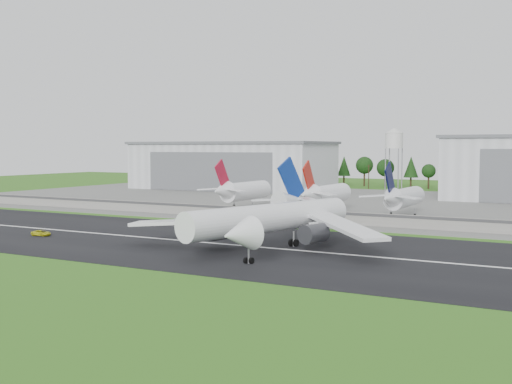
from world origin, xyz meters
The scene contains 14 objects.
ground centered at (0.00, 0.00, 0.00)m, with size 600.00×600.00×0.00m, color #2E5915.
runway centered at (0.00, 10.00, 0.05)m, with size 320.00×60.00×0.10m, color black.
runway_centerline centered at (0.00, 10.00, 0.11)m, with size 220.00×1.00×0.02m, color white.
apron centered at (0.00, 120.00, 0.05)m, with size 320.00×150.00×0.10m, color slate.
blast_fence centered at (0.00, 54.99, 1.81)m, with size 240.00×0.61×3.50m.
hangar_west centered at (-80.00, 164.92, 11.63)m, with size 97.00×44.00×23.20m.
water_tower centered at (-5.00, 185.00, 24.55)m, with size 8.40×8.40×29.40m.
utility_poles centered at (0.00, 200.00, 0.00)m, with size 230.00×3.00×12.00m, color black, non-canonical shape.
treeline centered at (0.00, 215.00, 0.00)m, with size 320.00×16.00×22.00m, color black, non-canonical shape.
main_airliner centered at (21.53, 9.58, 4.89)m, with size 55.11×58.30×18.17m.
ground_vehicle centered at (-33.09, 0.63, 0.76)m, with size 2.20×4.76×1.32m, color gold.
parked_jet_red_a centered at (-23.67, 76.58, 6.33)m, with size 7.36×31.29×16.85m.
parked_jet_red_b centered at (5.65, 76.57, 6.25)m, with size 7.36×31.29×16.76m.
parked_jet_navy centered at (29.63, 76.55, 6.11)m, with size 7.36×31.29×16.61m.
Camera 1 is at (80.89, -104.43, 20.51)m, focal length 45.00 mm.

